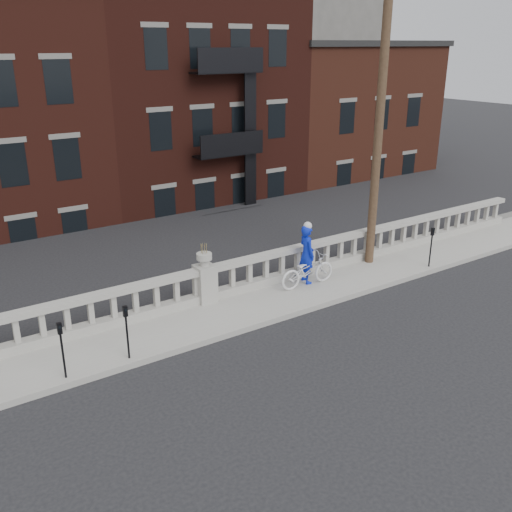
{
  "coord_description": "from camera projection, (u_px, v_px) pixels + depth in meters",
  "views": [
    {
      "loc": [
        -7.18,
        -9.36,
        7.18
      ],
      "look_at": [
        1.26,
        3.2,
        1.51
      ],
      "focal_mm": 40.0,
      "sensor_mm": 36.0,
      "label": 1
    }
  ],
  "objects": [
    {
      "name": "cyclist",
      "position": [
        307.0,
        254.0,
        17.55
      ],
      "size": [
        0.55,
        0.74,
        1.86
      ],
      "primitive_type": "imported",
      "rotation": [
        0.0,
        0.0,
        1.41
      ],
      "color": "#0C22BF",
      "rests_on": "sidewalk"
    },
    {
      "name": "sidewalk",
      "position": [
        222.0,
        315.0,
        15.85
      ],
      "size": [
        32.0,
        2.2,
        0.15
      ],
      "primitive_type": "cube",
      "color": "#9C9991",
      "rests_on": "ground"
    },
    {
      "name": "parking_meter_d",
      "position": [
        431.0,
        243.0,
        18.81
      ],
      "size": [
        0.1,
        0.09,
        1.36
      ],
      "color": "black",
      "rests_on": "sidewalk"
    },
    {
      "name": "ground",
      "position": [
        287.0,
        365.0,
        13.55
      ],
      "size": [
        120.0,
        120.0,
        0.0
      ],
      "primitive_type": "plane",
      "color": "black",
      "rests_on": "ground"
    },
    {
      "name": "planter_pedestal",
      "position": [
        205.0,
        279.0,
        16.32
      ],
      "size": [
        0.55,
        0.55,
        1.76
      ],
      "color": "#9C9991",
      "rests_on": "sidewalk"
    },
    {
      "name": "parking_meter_c",
      "position": [
        127.0,
        326.0,
        13.26
      ],
      "size": [
        0.1,
        0.09,
        1.36
      ],
      "color": "black",
      "rests_on": "sidewalk"
    },
    {
      "name": "bicycle",
      "position": [
        307.0,
        270.0,
        17.44
      ],
      "size": [
        1.92,
        0.71,
        1.0
      ],
      "primitive_type": "imported",
      "rotation": [
        0.0,
        0.0,
        1.55
      ],
      "color": "silver",
      "rests_on": "sidewalk"
    },
    {
      "name": "balustrade",
      "position": [
        205.0,
        285.0,
        16.39
      ],
      "size": [
        28.0,
        0.34,
        1.03
      ],
      "color": "#9C9991",
      "rests_on": "sidewalk"
    },
    {
      "name": "lower_level",
      "position": [
        41.0,
        132.0,
        30.82
      ],
      "size": [
        80.0,
        44.0,
        20.8
      ],
      "color": "#605E59",
      "rests_on": "ground"
    },
    {
      "name": "parking_meter_b",
      "position": [
        62.0,
        344.0,
        12.47
      ],
      "size": [
        0.1,
        0.09,
        1.36
      ],
      "color": "black",
      "rests_on": "sidewalk"
    },
    {
      "name": "utility_pole",
      "position": [
        380.0,
        109.0,
        17.74
      ],
      "size": [
        1.6,
        0.28,
        10.0
      ],
      "color": "#422D1E",
      "rests_on": "sidewalk"
    }
  ]
}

